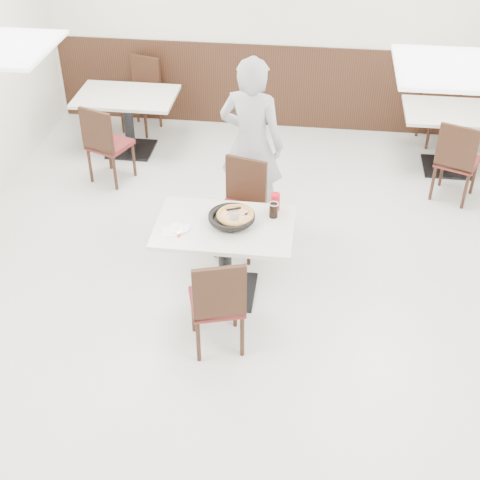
# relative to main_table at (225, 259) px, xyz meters

# --- Properties ---
(floor) EXTENTS (7.00, 7.00, 0.00)m
(floor) POSITION_rel_main_table_xyz_m (0.20, 0.08, -0.38)
(floor) COLOR #B1B2AD
(floor) RESTS_ON ground
(wall_back) EXTENTS (6.00, 0.04, 2.80)m
(wall_back) POSITION_rel_main_table_xyz_m (0.20, 3.58, 1.02)
(wall_back) COLOR silver
(wall_back) RESTS_ON floor
(wainscot_back) EXTENTS (5.90, 0.03, 1.10)m
(wainscot_back) POSITION_rel_main_table_xyz_m (0.20, 3.56, 0.18)
(wainscot_back) COLOR black
(wainscot_back) RESTS_ON floor
(main_table) EXTENTS (1.20, 0.80, 0.75)m
(main_table) POSITION_rel_main_table_xyz_m (0.00, 0.00, 0.00)
(main_table) COLOR beige
(main_table) RESTS_ON floor
(chair_near) EXTENTS (0.52, 0.52, 0.95)m
(chair_near) POSITION_rel_main_table_xyz_m (0.03, -0.67, 0.10)
(chair_near) COLOR black
(chair_near) RESTS_ON floor
(chair_far) EXTENTS (0.52, 0.52, 0.95)m
(chair_far) POSITION_rel_main_table_xyz_m (0.04, 0.66, 0.10)
(chair_far) COLOR black
(chair_far) RESTS_ON floor
(trivet) EXTENTS (0.11, 0.11, 0.04)m
(trivet) POSITION_rel_main_table_xyz_m (0.09, 0.06, 0.39)
(trivet) COLOR black
(trivet) RESTS_ON main_table
(pizza_pan) EXTENTS (0.33, 0.33, 0.01)m
(pizza_pan) POSITION_rel_main_table_xyz_m (0.06, 0.03, 0.42)
(pizza_pan) COLOR black
(pizza_pan) RESTS_ON trivet
(pizza) EXTENTS (0.29, 0.29, 0.02)m
(pizza) POSITION_rel_main_table_xyz_m (0.09, 0.05, 0.44)
(pizza) COLOR tan
(pizza) RESTS_ON pizza_pan
(pizza_server) EXTENTS (0.09, 0.10, 0.00)m
(pizza_server) POSITION_rel_main_table_xyz_m (0.09, 0.01, 0.47)
(pizza_server) COLOR white
(pizza_server) RESTS_ON pizza
(napkin) EXTENTS (0.17, 0.17, 0.00)m
(napkin) POSITION_rel_main_table_xyz_m (-0.44, -0.16, 0.38)
(napkin) COLOR white
(napkin) RESTS_ON main_table
(side_plate) EXTENTS (0.17, 0.17, 0.01)m
(side_plate) POSITION_rel_main_table_xyz_m (-0.37, -0.11, 0.38)
(side_plate) COLOR white
(side_plate) RESTS_ON napkin
(fork) EXTENTS (0.05, 0.18, 0.00)m
(fork) POSITION_rel_main_table_xyz_m (-0.35, -0.12, 0.39)
(fork) COLOR white
(fork) RESTS_ON side_plate
(cola_glass) EXTENTS (0.08, 0.08, 0.13)m
(cola_glass) POSITION_rel_main_table_xyz_m (0.41, 0.19, 0.44)
(cola_glass) COLOR black
(cola_glass) RESTS_ON main_table
(red_cup) EXTENTS (0.08, 0.08, 0.16)m
(red_cup) POSITION_rel_main_table_xyz_m (0.41, 0.31, 0.45)
(red_cup) COLOR red
(red_cup) RESTS_ON main_table
(diner_person) EXTENTS (0.74, 0.56, 1.82)m
(diner_person) POSITION_rel_main_table_xyz_m (0.10, 1.21, 0.54)
(diner_person) COLOR #A1A2A6
(diner_person) RESTS_ON floor
(bg_table_left) EXTENTS (1.23, 0.84, 0.75)m
(bg_table_left) POSITION_rel_main_table_xyz_m (-1.59, 2.60, 0.00)
(bg_table_left) COLOR beige
(bg_table_left) RESTS_ON floor
(bg_chair_left_near) EXTENTS (0.55, 0.55, 0.95)m
(bg_chair_left_near) POSITION_rel_main_table_xyz_m (-1.61, 1.89, 0.10)
(bg_chair_left_near) COLOR black
(bg_chair_left_near) RESTS_ON floor
(bg_chair_left_far) EXTENTS (0.53, 0.53, 0.95)m
(bg_chair_left_far) POSITION_rel_main_table_xyz_m (-1.59, 3.20, 0.10)
(bg_chair_left_far) COLOR black
(bg_chair_left_far) RESTS_ON floor
(bg_table_right) EXTENTS (1.26, 0.90, 0.75)m
(bg_table_right) POSITION_rel_main_table_xyz_m (2.32, 2.64, 0.00)
(bg_table_right) COLOR beige
(bg_table_right) RESTS_ON floor
(bg_chair_right_near) EXTENTS (0.55, 0.55, 0.95)m
(bg_chair_right_near) POSITION_rel_main_table_xyz_m (2.29, 1.98, 0.10)
(bg_chair_right_near) COLOR black
(bg_chair_right_near) RESTS_ON floor
(bg_chair_right_far) EXTENTS (0.52, 0.52, 0.95)m
(bg_chair_right_far) POSITION_rel_main_table_xyz_m (2.26, 3.35, 0.10)
(bg_chair_right_far) COLOR black
(bg_chair_right_far) RESTS_ON floor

